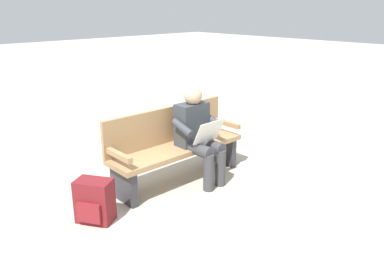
% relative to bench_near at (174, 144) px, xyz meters
% --- Properties ---
extents(ground_plane, '(40.00, 40.00, 0.00)m').
position_rel_bench_near_xyz_m(ground_plane, '(0.00, 0.07, -0.46)').
color(ground_plane, '#B7AD99').
extents(bench_near, '(1.81, 0.52, 0.90)m').
position_rel_bench_near_xyz_m(bench_near, '(0.00, 0.00, 0.00)').
color(bench_near, '#9E7A51').
rests_on(bench_near, ground).
extents(person_seated, '(0.58, 0.58, 1.18)m').
position_rel_bench_near_xyz_m(person_seated, '(-0.18, 0.24, 0.17)').
color(person_seated, '#33383D').
rests_on(person_seated, ground).
extents(backpack, '(0.38, 0.42, 0.45)m').
position_rel_bench_near_xyz_m(backpack, '(1.25, 0.20, -0.24)').
color(backpack, maroon).
rests_on(backpack, ground).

